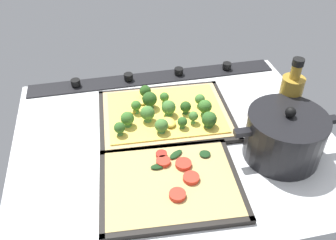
{
  "coord_description": "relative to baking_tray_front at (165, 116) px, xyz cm",
  "views": [
    {
      "loc": [
        16.22,
        66.86,
        60.47
      ],
      "look_at": [
        1.27,
        -2.75,
        4.21
      ],
      "focal_mm": 38.5,
      "sensor_mm": 36.0,
      "label": 1
    }
  ],
  "objects": [
    {
      "name": "ground_plane",
      "position": [
        -0.59,
        9.5,
        -1.87
      ],
      "size": [
        80.68,
        66.64,
        3.0
      ],
      "primitive_type": "cube",
      "color": "silver"
    },
    {
      "name": "stove_control_panel",
      "position": [
        -0.59,
        -20.32,
        0.18
      ],
      "size": [
        77.45,
        7.0,
        2.6
      ],
      "color": "black",
      "rests_on": "ground_plane"
    },
    {
      "name": "baking_tray_front",
      "position": [
        0.0,
        0.0,
        0.0
      ],
      "size": [
        36.79,
        29.06,
        1.3
      ],
      "color": "black",
      "rests_on": "ground_plane"
    },
    {
      "name": "broccoli_pizza",
      "position": [
        0.1,
        0.88,
        1.83
      ],
      "size": [
        34.28,
        26.54,
        6.19
      ],
      "color": "tan",
      "rests_on": "baking_tray_front"
    },
    {
      "name": "baking_tray_back",
      "position": [
        3.99,
        24.59,
        0.01
      ],
      "size": [
        32.32,
        26.59,
        1.3
      ],
      "color": "black",
      "rests_on": "ground_plane"
    },
    {
      "name": "veggie_pizza_back",
      "position": [
        3.73,
        24.29,
        0.69
      ],
      "size": [
        29.76,
        24.03,
        1.9
      ],
      "color": "tan",
      "rests_on": "baking_tray_back"
    },
    {
      "name": "cooking_pot",
      "position": [
        -23.99,
        20.32,
        5.48
      ],
      "size": [
        25.08,
        18.24,
        13.99
      ],
      "color": "black",
      "rests_on": "ground_plane"
    },
    {
      "name": "oil_bottle",
      "position": [
        -29.07,
        11.13,
        8.01
      ],
      "size": [
        5.48,
        5.48,
        20.45
      ],
      "color": "olive",
      "rests_on": "ground_plane"
    }
  ]
}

